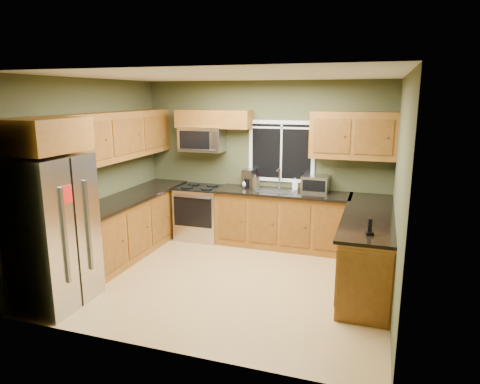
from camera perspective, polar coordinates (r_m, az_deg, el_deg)
The scene contains 29 objects.
floor at distance 6.00m, azimuth -1.53°, elevation -11.45°, with size 4.20×4.20×0.00m, color #B1884D.
ceiling at distance 5.48m, azimuth -1.71°, elevation 15.25°, with size 4.20×4.20×0.00m, color white.
back_wall at distance 7.28m, azimuth 3.23°, elevation 3.97°, with size 4.20×4.20×0.00m, color #424628.
front_wall at distance 3.99m, azimuth -10.47°, elevation -3.66°, with size 4.20×4.20×0.00m, color #424628.
left_wall at distance 6.59m, azimuth -19.06°, elevation 2.36°, with size 3.60×3.60×0.00m, color #424628.
right_wall at distance 5.27m, azimuth 20.39°, elevation -0.24°, with size 3.60×3.60×0.00m, color #424628.
window at distance 7.16m, azimuth 5.54°, elevation 5.43°, with size 1.12×0.03×1.02m.
base_cabinets_left at distance 7.01m, azimuth -14.22°, elevation -4.31°, with size 0.60×2.65×0.90m, color brown.
countertop_left at distance 6.87m, azimuth -14.26°, elevation -0.59°, with size 0.65×2.65×0.04m, color black.
base_cabinets_back at distance 7.09m, azimuth 5.74°, elevation -3.76°, with size 2.17×0.60×0.90m, color brown.
countertop_back at distance 6.95m, azimuth 5.78°, elevation -0.10°, with size 2.17×0.65×0.04m, color black.
base_cabinets_peninsula at distance 6.03m, azimuth 16.72°, elevation -7.28°, with size 0.60×2.52×0.90m.
countertop_peninsula at distance 5.90m, azimuth 16.77°, elevation -2.94°, with size 0.65×2.50×0.04m, color black.
upper_cabinets_left at distance 6.81m, azimuth -15.84°, elevation 7.23°, with size 0.33×2.65×0.72m, color brown.
upper_cabinets_back_left at distance 7.31m, azimuth -3.58°, elevation 9.69°, with size 1.30×0.33×0.30m, color brown.
upper_cabinets_back_right at distance 6.82m, azimuth 14.85°, elevation 7.29°, with size 1.30×0.33×0.72m, color brown.
upper_cabinet_over_fridge at distance 5.29m, azimuth -24.98°, elevation 6.90°, with size 0.72×0.90×0.38m, color brown.
refrigerator at distance 5.50m, azimuth -23.86°, elevation -4.86°, with size 0.74×0.90×1.80m.
range at distance 7.50m, azimuth -5.30°, elevation -2.69°, with size 0.76×0.69×0.94m.
microwave at distance 7.39m, azimuth -5.08°, elevation 7.05°, with size 0.76×0.41×0.42m.
sink at distance 6.99m, azimuth 4.90°, elevation 0.25°, with size 0.60×0.42×0.36m.
toaster_oven at distance 6.97m, azimuth 10.01°, elevation 1.07°, with size 0.43×0.34×0.26m.
coffee_maker at distance 7.23m, azimuth 1.19°, elevation 1.77°, with size 0.21×0.26×0.30m.
kettle at distance 7.01m, azimuth 2.04°, elevation 1.27°, with size 0.18×0.18×0.27m.
paper_towel_roll at distance 7.02m, azimuth 10.76°, elevation 1.07°, with size 0.13×0.13×0.27m.
soap_bottle_a at distance 7.27m, azimuth 1.85°, elevation 1.84°, with size 0.11×0.11×0.29m, color red.
soap_bottle_b at distance 7.11m, azimuth 7.35°, elevation 1.10°, with size 0.09×0.09×0.19m, color white.
soap_bottle_c at distance 7.20m, azimuth 0.82°, elevation 1.30°, with size 0.14×0.14×0.18m, color white.
cordless_phone at distance 5.00m, azimuth 16.89°, elevation -4.86°, with size 0.10×0.10×0.19m.
Camera 1 is at (1.87, -5.14, 2.47)m, focal length 32.00 mm.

